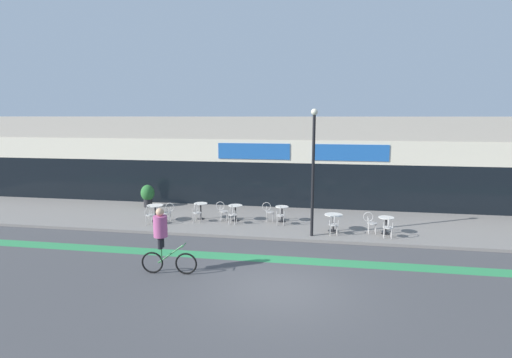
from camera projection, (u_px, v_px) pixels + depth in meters
The scene contains 23 objects.
ground_plane at pixel (279, 289), 11.61m from camera, with size 120.00×120.00×0.00m, color #424244.
sidewalk_slab at pixel (296, 222), 18.66m from camera, with size 40.00×5.50×0.12m, color slate.
storefront_facade at pixel (303, 160), 22.87m from camera, with size 40.00×4.06×4.94m.
bike_lane_stripe at pixel (286, 260), 13.94m from camera, with size 36.00×0.70×0.01m, color #2D844C.
bistro_table_0 at pixel (155, 210), 18.52m from camera, with size 0.75×0.75×0.77m.
bistro_table_1 at pixel (201, 208), 18.94m from camera, with size 0.64×0.64×0.77m.
bistro_table_2 at pixel (235, 210), 18.60m from camera, with size 0.65×0.65×0.75m.
bistro_table_3 at pixel (282, 211), 18.45m from camera, with size 0.60×0.60×0.73m.
bistro_table_4 at pixel (333, 219), 16.93m from camera, with size 0.76×0.76×0.73m.
bistro_table_5 at pixel (386, 222), 16.53m from camera, with size 0.64×0.64×0.72m.
cafe_chair_0_near at pixel (149, 214), 17.91m from camera, with size 0.43×0.59×0.90m.
cafe_chair_0_side at pixel (168, 211), 18.43m from camera, with size 0.60×0.45×0.90m.
cafe_chair_1_near at pixel (197, 211), 18.33m from camera, with size 0.40×0.58×0.90m.
cafe_chair_2_near at pixel (232, 213), 17.99m from camera, with size 0.43×0.59×0.90m.
cafe_chair_2_side at pixel (222, 210), 18.70m from camera, with size 0.59×0.43×0.90m.
cafe_chair_3_near at pixel (281, 214), 17.84m from camera, with size 0.42×0.59×0.90m.
cafe_chair_3_side at pixel (269, 210), 18.55m from camera, with size 0.59×0.43×0.90m.
cafe_chair_4_near at pixel (334, 223), 16.32m from camera, with size 0.42×0.59×0.90m.
cafe_chair_5_near at pixel (388, 226), 15.92m from camera, with size 0.44×0.59×0.90m.
cafe_chair_5_side at pixel (370, 221), 16.63m from camera, with size 0.58×0.41×0.90m.
planter_pot at pixel (148, 195), 21.47m from camera, with size 0.72×0.72×1.20m.
lamp_post at pixel (313, 164), 15.89m from camera, with size 0.26×0.26×5.14m.
cyclist_0 at pixel (163, 237), 12.55m from camera, with size 1.80×0.54×2.14m.
Camera 1 is at (1.21, -10.92, 4.98)m, focal length 28.00 mm.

